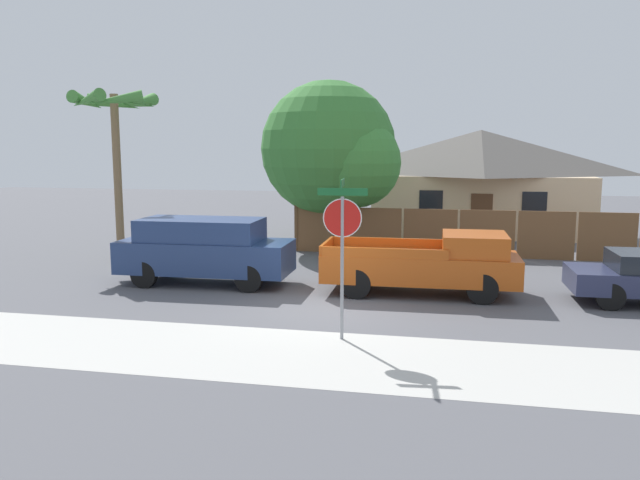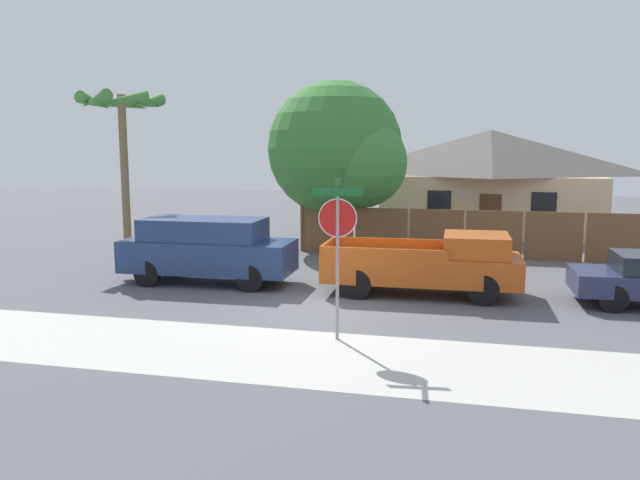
% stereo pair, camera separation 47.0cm
% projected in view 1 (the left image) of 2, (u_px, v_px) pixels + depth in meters
% --- Properties ---
extents(ground_plane, '(80.00, 80.00, 0.00)m').
position_uv_depth(ground_plane, '(323.00, 308.00, 15.50)').
color(ground_plane, '#56565B').
extents(sidewalk_strip, '(36.00, 3.20, 0.01)m').
position_uv_depth(sidewalk_strip, '(287.00, 354.00, 12.01)').
color(sidewalk_strip, beige).
rests_on(sidewalk_strip, ground).
extents(wooden_fence, '(14.28, 0.12, 1.82)m').
position_uv_depth(wooden_fence, '(487.00, 234.00, 22.45)').
color(wooden_fence, brown).
rests_on(wooden_fence, ground).
extents(house, '(10.23, 6.07, 4.75)m').
position_uv_depth(house, '(479.00, 179.00, 29.07)').
color(house, beige).
rests_on(house, ground).
extents(oak_tree, '(5.46, 5.20, 6.50)m').
position_uv_depth(oak_tree, '(334.00, 152.00, 23.86)').
color(oak_tree, brown).
rests_on(oak_tree, ground).
extents(palm_tree, '(2.88, 3.09, 5.87)m').
position_uv_depth(palm_tree, '(115.00, 115.00, 21.68)').
color(palm_tree, brown).
rests_on(palm_tree, ground).
extents(red_suv, '(5.01, 1.94, 1.91)m').
position_uv_depth(red_suv, '(205.00, 249.00, 18.08)').
color(red_suv, navy).
rests_on(red_suv, ground).
extents(orange_pickup, '(5.24, 2.07, 1.69)m').
position_uv_depth(orange_pickup, '(428.00, 263.00, 16.84)').
color(orange_pickup, '#B74C14').
rests_on(orange_pickup, ground).
extents(stop_sign, '(1.01, 0.91, 3.32)m').
position_uv_depth(stop_sign, '(342.00, 231.00, 12.64)').
color(stop_sign, gray).
rests_on(stop_sign, ground).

